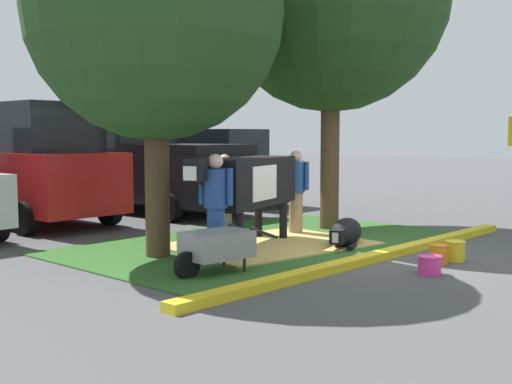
{
  "coord_description": "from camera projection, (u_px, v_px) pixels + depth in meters",
  "views": [
    {
      "loc": [
        -8.7,
        -5.75,
        1.88
      ],
      "look_at": [
        -0.58,
        1.79,
        0.9
      ],
      "focal_mm": 45.73,
      "sensor_mm": 36.0,
      "label": 1
    }
  ],
  "objects": [
    {
      "name": "suv_black",
      "position": [
        29.0,
        164.0,
        13.72
      ],
      "size": [
        2.22,
        4.65,
        2.52
      ],
      "color": "red",
      "rests_on": "ground"
    },
    {
      "name": "bucket_yellow",
      "position": [
        455.0,
        250.0,
        9.69
      ],
      "size": [
        0.3,
        0.3,
        0.31
      ],
      "color": "yellow",
      "rests_on": "ground"
    },
    {
      "name": "calf_lying",
      "position": [
        346.0,
        233.0,
        10.9
      ],
      "size": [
        1.32,
        0.86,
        0.48
      ],
      "color": "black",
      "rests_on": "ground"
    },
    {
      "name": "person_visitor_far",
      "position": [
        225.0,
        192.0,
        12.29
      ],
      "size": [
        0.53,
        0.34,
        1.51
      ],
      "color": "slate",
      "rests_on": "ground"
    },
    {
      "name": "ground_plane",
      "position": [
        362.0,
        252.0,
        10.42
      ],
      "size": [
        80.0,
        80.0,
        0.0
      ],
      "primitive_type": "plane",
      "color": "#4C4C4F"
    },
    {
      "name": "pickup_truck_black",
      "position": [
        150.0,
        166.0,
        15.84
      ],
      "size": [
        2.33,
        5.45,
        2.42
      ],
      "color": "black",
      "rests_on": "ground"
    },
    {
      "name": "sedan_silver",
      "position": [
        220.0,
        167.0,
        17.74
      ],
      "size": [
        2.11,
        4.45,
        2.02
      ],
      "color": "silver",
      "rests_on": "ground"
    },
    {
      "name": "grass_island",
      "position": [
        265.0,
        242.0,
        11.32
      ],
      "size": [
        6.91,
        4.25,
        0.02
      ],
      "primitive_type": "cube",
      "color": "#2D5B23",
      "rests_on": "ground"
    },
    {
      "name": "hay_bedding",
      "position": [
        269.0,
        245.0,
        11.0
      ],
      "size": [
        3.48,
        2.79,
        0.04
      ],
      "primitive_type": "cube",
      "rotation": [
        0.0,
        0.0,
        -0.13
      ],
      "color": "tan",
      "rests_on": "ground"
    },
    {
      "name": "person_handler",
      "position": [
        216.0,
        205.0,
        9.47
      ],
      "size": [
        0.34,
        0.49,
        1.6
      ],
      "color": "#23478C",
      "rests_on": "ground"
    },
    {
      "name": "bucket_pink",
      "position": [
        430.0,
        265.0,
        8.77
      ],
      "size": [
        0.33,
        0.33,
        0.26
      ],
      "color": "#EA3893",
      "rests_on": "ground"
    },
    {
      "name": "bucket_orange",
      "position": [
        439.0,
        254.0,
        9.47
      ],
      "size": [
        0.28,
        0.28,
        0.29
      ],
      "color": "orange",
      "rests_on": "ground"
    },
    {
      "name": "person_visitor_near",
      "position": [
        296.0,
        190.0,
        12.2
      ],
      "size": [
        0.34,
        0.52,
        1.58
      ],
      "color": "#9E7F5B",
      "rests_on": "ground"
    },
    {
      "name": "shade_tree_left",
      "position": [
        155.0,
        11.0,
        9.69
      ],
      "size": [
        3.88,
        3.88,
        5.66
      ],
      "color": "#4C3823",
      "rests_on": "ground"
    },
    {
      "name": "curb_yellow",
      "position": [
        378.0,
        256.0,
        9.78
      ],
      "size": [
        8.11,
        0.24,
        0.12
      ],
      "primitive_type": "cube",
      "color": "yellow",
      "rests_on": "ground"
    },
    {
      "name": "wheelbarrow",
      "position": [
        216.0,
        246.0,
        8.78
      ],
      "size": [
        1.61,
        0.68,
        0.63
      ],
      "color": "gray",
      "rests_on": "ground"
    },
    {
      "name": "cow_holstein",
      "position": [
        247.0,
        183.0,
        10.75
      ],
      "size": [
        3.06,
        1.35,
        1.54
      ],
      "color": "black",
      "rests_on": "ground"
    }
  ]
}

